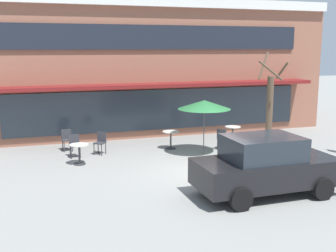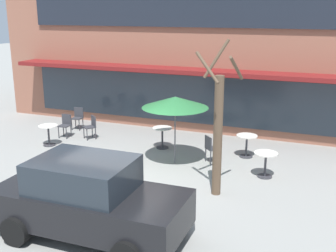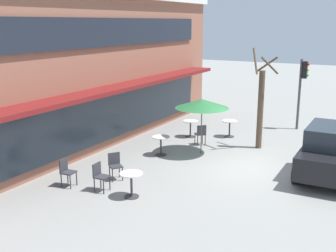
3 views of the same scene
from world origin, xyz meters
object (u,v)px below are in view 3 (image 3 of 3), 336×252
object	(u,v)px
cafe_chair_1	(66,170)
cafe_chair_3	(201,133)
parked_sedan	(333,151)
traffic_light_pole	(302,82)
cafe_table_streetside	(190,126)
cafe_table_near_wall	(131,181)
cafe_table_by_tree	(161,143)
cafe_chair_2	(100,175)
street_tree	(261,105)
patio_umbrella_green_folded	(202,104)
cafe_chair_0	(115,164)
cafe_table_mid_patio	(230,126)

from	to	relation	value
cafe_chair_1	cafe_chair_3	world-z (taller)	same
cafe_chair_1	cafe_chair_3	distance (m)	6.51
parked_sedan	traffic_light_pole	distance (m)	6.58
cafe_table_streetside	cafe_table_near_wall	bearing A→B (deg)	-168.44
cafe_table_by_tree	cafe_chair_2	world-z (taller)	cafe_chair_2
street_tree	traffic_light_pole	size ratio (longest dim) A/B	1.21
patio_umbrella_green_folded	cafe_table_streetside	bearing A→B (deg)	35.71
patio_umbrella_green_folded	cafe_chair_3	bearing A→B (deg)	25.20
cafe_chair_0	cafe_table_by_tree	bearing A→B (deg)	-1.00
cafe_chair_3	patio_umbrella_green_folded	bearing A→B (deg)	-154.80
cafe_table_streetside	traffic_light_pole	size ratio (longest dim) A/B	0.22
patio_umbrella_green_folded	cafe_chair_2	world-z (taller)	patio_umbrella_green_folded
cafe_table_mid_patio	parked_sedan	world-z (taller)	parked_sedan
cafe_table_mid_patio	traffic_light_pole	xyz separation A→B (m)	(2.96, -2.48, 1.78)
parked_sedan	street_tree	distance (m)	3.82
cafe_chair_1	street_tree	world-z (taller)	street_tree
patio_umbrella_green_folded	cafe_chair_0	distance (m)	4.42
cafe_chair_1	cafe_chair_2	world-z (taller)	same
cafe_chair_1	street_tree	xyz separation A→B (m)	(7.05, -4.11, 1.27)
patio_umbrella_green_folded	cafe_chair_0	bearing A→B (deg)	161.23
cafe_table_by_tree	cafe_table_streetside	bearing A→B (deg)	3.17
cafe_table_by_tree	cafe_chair_3	size ratio (longest dim) A/B	0.85
parked_sedan	traffic_light_pole	size ratio (longest dim) A/B	1.24
patio_umbrella_green_folded	street_tree	size ratio (longest dim) A/B	0.54
cafe_table_near_wall	cafe_chair_1	world-z (taller)	cafe_chair_1
cafe_table_by_tree	cafe_chair_0	world-z (taller)	cafe_chair_0
cafe_chair_0	cafe_chair_3	size ratio (longest dim) A/B	1.00
cafe_table_mid_patio	cafe_chair_0	xyz separation A→B (m)	(-6.84, 1.44, 0.01)
patio_umbrella_green_folded	traffic_light_pole	size ratio (longest dim) A/B	0.65
cafe_table_mid_patio	traffic_light_pole	distance (m)	4.25
street_tree	traffic_light_pole	world-z (taller)	street_tree
patio_umbrella_green_folded	cafe_chair_0	size ratio (longest dim) A/B	2.47
patio_umbrella_green_folded	traffic_light_pole	xyz separation A→B (m)	(5.86, -2.58, 0.27)
parked_sedan	cafe_table_by_tree	bearing A→B (deg)	97.71
parked_sedan	street_tree	bearing A→B (deg)	57.49
cafe_chair_1	parked_sedan	world-z (taller)	parked_sedan
cafe_table_near_wall	street_tree	world-z (taller)	street_tree
cafe_table_near_wall	street_tree	xyz separation A→B (m)	(6.80, -1.81, 1.28)
cafe_chair_3	street_tree	distance (m)	2.73
cafe_chair_1	parked_sedan	bearing A→B (deg)	-55.04
patio_umbrella_green_folded	cafe_chair_3	distance (m)	1.90
cafe_table_near_wall	patio_umbrella_green_folded	world-z (taller)	patio_umbrella_green_folded
patio_umbrella_green_folded	cafe_chair_1	bearing A→B (deg)	155.87
cafe_table_streetside	street_tree	distance (m)	3.49
cafe_chair_1	cafe_table_streetside	bearing A→B (deg)	-6.89
cafe_table_mid_patio	cafe_chair_1	distance (m)	8.44
cafe_table_streetside	cafe_chair_1	bearing A→B (deg)	173.11
cafe_table_streetside	cafe_chair_2	xyz separation A→B (m)	(-7.01, -0.29, 0.01)
cafe_table_streetside	cafe_chair_2	size ratio (longest dim) A/B	0.85
cafe_table_by_tree	street_tree	bearing A→B (deg)	-47.31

